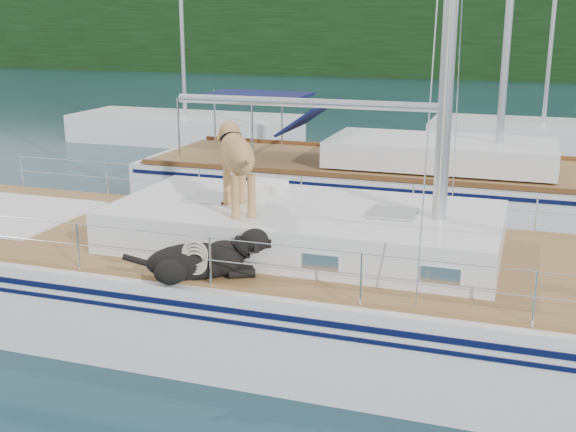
% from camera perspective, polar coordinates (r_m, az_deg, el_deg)
% --- Properties ---
extents(ground, '(120.00, 120.00, 0.00)m').
position_cam_1_polar(ground, '(10.61, -2.94, -8.40)').
color(ground, black).
rests_on(ground, ground).
extents(tree_line, '(90.00, 3.00, 6.00)m').
position_cam_1_polar(tree_line, '(54.14, 15.28, 13.56)').
color(tree_line, black).
rests_on(tree_line, ground).
extents(shore_bank, '(92.00, 1.00, 1.20)m').
position_cam_1_polar(shore_bank, '(55.45, 15.19, 11.11)').
color(shore_bank, '#595147').
rests_on(shore_bank, ground).
extents(main_sailboat, '(12.00, 4.11, 14.01)m').
position_cam_1_polar(main_sailboat, '(10.31, -2.55, -5.00)').
color(main_sailboat, white).
rests_on(main_sailboat, ground).
extents(neighbor_sailboat, '(11.00, 3.50, 13.30)m').
position_cam_1_polar(neighbor_sailboat, '(16.38, 8.04, 2.38)').
color(neighbor_sailboat, white).
rests_on(neighbor_sailboat, ground).
extents(bg_boat_west, '(8.00, 3.00, 11.65)m').
position_cam_1_polar(bg_boat_west, '(26.06, -8.08, 6.82)').
color(bg_boat_west, white).
rests_on(bg_boat_west, ground).
extents(bg_boat_center, '(7.20, 3.00, 11.65)m').
position_cam_1_polar(bg_boat_center, '(25.30, 19.43, 5.85)').
color(bg_boat_center, white).
rests_on(bg_boat_center, ground).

